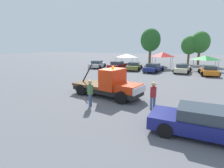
% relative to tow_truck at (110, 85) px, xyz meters
% --- Properties ---
extents(ground_plane, '(160.00, 160.00, 0.00)m').
position_rel_tow_truck_xyz_m(ground_plane, '(-0.36, 0.07, -0.96)').
color(ground_plane, slate).
extents(tow_truck, '(6.16, 3.07, 2.51)m').
position_rel_tow_truck_xyz_m(tow_truck, '(0.00, 0.00, 0.00)').
color(tow_truck, black).
rests_on(tow_truck, ground).
extents(foreground_car, '(5.18, 2.10, 1.34)m').
position_rel_tow_truck_xyz_m(foreground_car, '(6.56, -3.97, -0.31)').
color(foreground_car, navy).
rests_on(foreground_car, ground).
extents(person_near_truck, '(0.39, 0.39, 1.77)m').
position_rel_tow_truck_xyz_m(person_near_truck, '(3.66, -1.44, 0.08)').
color(person_near_truck, '#475B84').
rests_on(person_near_truck, ground).
extents(person_at_hood, '(0.39, 0.39, 1.76)m').
position_rel_tow_truck_xyz_m(person_at_hood, '(-0.34, -2.48, 0.08)').
color(person_at_hood, '#475B84').
rests_on(person_at_hood, ground).
extents(parked_car_silver, '(2.85, 4.43, 1.34)m').
position_rel_tow_truck_xyz_m(parked_car_silver, '(-10.01, 16.28, -0.31)').
color(parked_car_silver, '#B7B7BC').
rests_on(parked_car_silver, ground).
extents(parked_car_maroon, '(2.68, 4.83, 1.34)m').
position_rel_tow_truck_xyz_m(parked_car_maroon, '(-6.01, 16.48, -0.31)').
color(parked_car_maroon, maroon).
rests_on(parked_car_maroon, ground).
extents(parked_car_olive, '(2.87, 4.93, 1.34)m').
position_rel_tow_truck_xyz_m(parked_car_olive, '(-2.92, 16.26, -0.31)').
color(parked_car_olive, olive).
rests_on(parked_car_olive, ground).
extents(parked_car_navy, '(2.88, 4.58, 1.34)m').
position_rel_tow_truck_xyz_m(parked_car_navy, '(0.54, 15.13, -0.31)').
color(parked_car_navy, navy).
rests_on(parked_car_navy, ground).
extents(parked_car_cream, '(2.65, 4.75, 1.34)m').
position_rel_tow_truck_xyz_m(parked_car_cream, '(4.73, 16.22, -0.31)').
color(parked_car_cream, beige).
rests_on(parked_car_cream, ground).
extents(parked_car_orange, '(2.63, 4.45, 1.34)m').
position_rel_tow_truck_xyz_m(parked_car_orange, '(8.14, 15.18, -0.31)').
color(parked_car_orange, orange).
rests_on(parked_car_orange, ground).
extents(canopy_tent_white, '(3.40, 3.40, 2.52)m').
position_rel_tow_truck_xyz_m(canopy_tent_white, '(-5.72, 20.55, 1.20)').
color(canopy_tent_white, '#9E9EA3').
rests_on(canopy_tent_white, ground).
extents(canopy_tent_red, '(3.13, 3.13, 2.92)m').
position_rel_tow_truck_xyz_m(canopy_tent_red, '(1.18, 20.10, 1.54)').
color(canopy_tent_red, '#9E9EA3').
rests_on(canopy_tent_red, ground).
extents(canopy_tent_green, '(3.50, 3.50, 2.46)m').
position_rel_tow_truck_xyz_m(canopy_tent_green, '(7.93, 20.08, 1.15)').
color(canopy_tent_green, '#9E9EA3').
rests_on(canopy_tent_green, ground).
extents(tree_left, '(3.44, 3.44, 6.15)m').
position_rel_tow_truck_xyz_m(tree_left, '(5.32, 29.83, 3.17)').
color(tree_left, brown).
rests_on(tree_left, ground).
extents(tree_center, '(4.38, 4.38, 7.81)m').
position_rel_tow_truck_xyz_m(tree_center, '(-2.73, 27.81, 4.28)').
color(tree_center, brown).
rests_on(tree_center, ground).
extents(tree_right, '(3.92, 3.92, 7.00)m').
position_rel_tow_truck_xyz_m(tree_right, '(7.31, 29.77, 3.74)').
color(tree_right, brown).
rests_on(tree_right, ground).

